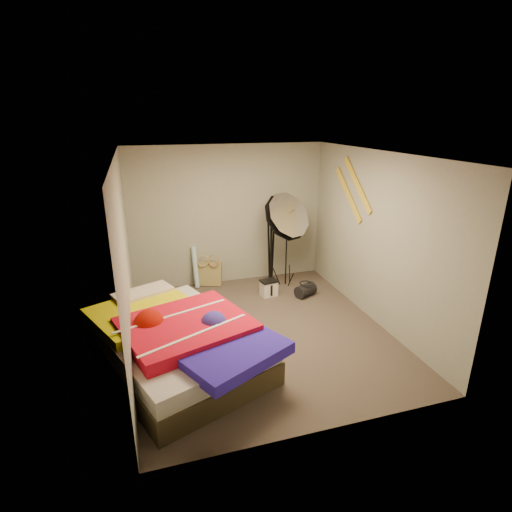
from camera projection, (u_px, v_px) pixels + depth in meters
name	position (u px, v px, depth m)	size (l,w,h in m)	color
floor	(261.00, 332.00, 5.76)	(4.00, 4.00, 0.00)	brown
ceiling	(262.00, 154.00, 4.93)	(4.00, 4.00, 0.00)	silver
wall_back	(228.00, 216.00, 7.15)	(3.50, 3.50, 0.00)	gray
wall_front	(330.00, 319.00, 3.54)	(3.50, 3.50, 0.00)	gray
wall_left	(125.00, 263.00, 4.87)	(4.00, 4.00, 0.00)	gray
wall_right	(376.00, 239.00, 5.82)	(4.00, 4.00, 0.00)	gray
tote_bag	(210.00, 274.00, 7.30)	(0.44, 0.13, 0.44)	tan
wrapping_roll	(195.00, 267.00, 7.18)	(0.09, 0.09, 0.74)	#68ADD6
camera_case	(269.00, 288.00, 6.88)	(0.27, 0.19, 0.27)	silver
duffel_bag	(305.00, 290.00, 6.87)	(0.22, 0.22, 0.36)	black
wall_stripe_upper	(358.00, 184.00, 6.12)	(0.02, 1.10, 0.10)	gold
wall_stripe_lower	(348.00, 195.00, 6.42)	(0.02, 1.10, 0.10)	gold
bed	(177.00, 341.00, 4.91)	(2.36, 2.70, 0.66)	#413621
photo_umbrella	(285.00, 218.00, 6.80)	(0.94, 0.88, 1.82)	black
camera_tripod	(271.00, 248.00, 6.97)	(0.09, 0.09, 1.34)	black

